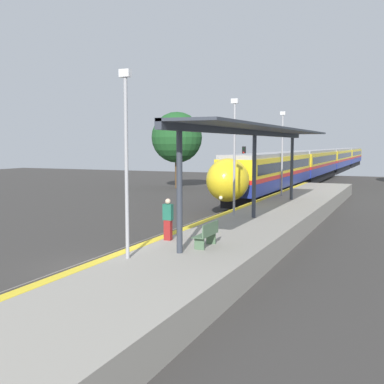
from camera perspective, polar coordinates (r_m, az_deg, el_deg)
The scene contains 13 objects.
ground_plane at distance 18.72m, azimuth -11.15°, elevation -8.90°, with size 120.00×120.00×0.00m, color #383533.
rail_left at distance 19.12m, azimuth -12.94°, elevation -8.40°, with size 0.08×90.00×0.15m, color slate.
rail_right at distance 18.31m, azimuth -9.28°, elevation -8.96°, with size 0.08×90.00×0.15m, color slate.
train at distance 71.68m, azimuth 15.55°, elevation 3.52°, with size 2.85×86.36×3.96m.
platform_right at distance 16.76m, azimuth -0.36°, elevation -8.73°, with size 4.43×64.00×1.02m.
platform_bench at distance 17.25m, azimuth 1.84°, elevation -5.01°, with size 0.44×1.46×0.89m.
person_waiting at distance 18.43m, azimuth -2.86°, elevation -3.19°, with size 0.36×0.22×1.60m.
railway_signal at distance 40.75m, azimuth 6.15°, elevation 2.92°, with size 0.28×0.28×4.51m.
lamppost_near at distance 15.36m, azimuth -7.80°, elevation 4.60°, with size 0.36×0.20×5.99m.
lamppost_mid at distance 24.91m, azimuth 5.05°, elevation 5.01°, with size 0.36×0.20×5.99m.
lamppost_far at distance 35.01m, azimuth 10.65°, elevation 5.12°, with size 0.36×0.20×5.99m.
station_canopy at distance 23.98m, azimuth 8.77°, elevation 6.85°, with size 2.02×20.36×4.46m.
background_tree_left at distance 51.44m, azimuth -1.80°, elevation 6.47°, with size 5.39×5.39×8.12m.
Camera 1 is at (10.48, -14.79, 4.67)m, focal length 45.00 mm.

